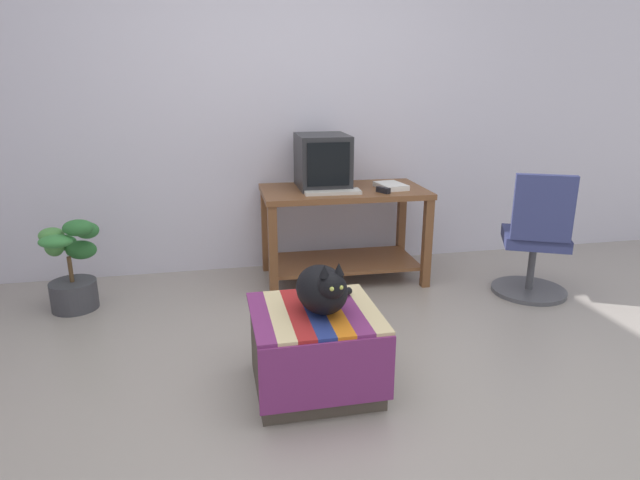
{
  "coord_description": "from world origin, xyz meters",
  "views": [
    {
      "loc": [
        -0.59,
        -2.18,
        1.49
      ],
      "look_at": [
        0.05,
        0.85,
        0.55
      ],
      "focal_mm": 30.12,
      "sensor_mm": 36.0,
      "label": 1
    }
  ],
  "objects_px": {
    "desk": "(343,218)",
    "potted_plant": "(71,269)",
    "cat": "(323,289)",
    "stapler": "(383,190)",
    "book": "(391,186)",
    "office_chair": "(536,244)",
    "tv_monitor": "(323,162)",
    "keyboard": "(332,192)",
    "ottoman_with_blanket": "(315,350)"
  },
  "relations": [
    {
      "from": "book",
      "to": "stapler",
      "type": "bearing_deg",
      "value": -134.53
    },
    {
      "from": "keyboard",
      "to": "book",
      "type": "distance_m",
      "value": 0.47
    },
    {
      "from": "desk",
      "to": "cat",
      "type": "height_order",
      "value": "desk"
    },
    {
      "from": "desk",
      "to": "potted_plant",
      "type": "relative_size",
      "value": 1.91
    },
    {
      "from": "ottoman_with_blanket",
      "to": "stapler",
      "type": "relative_size",
      "value": 5.55
    },
    {
      "from": "cat",
      "to": "stapler",
      "type": "height_order",
      "value": "stapler"
    },
    {
      "from": "cat",
      "to": "office_chair",
      "type": "distance_m",
      "value": 1.91
    },
    {
      "from": "keyboard",
      "to": "book",
      "type": "xyz_separation_m",
      "value": [
        0.47,
        0.09,
        0.01
      ]
    },
    {
      "from": "tv_monitor",
      "to": "office_chair",
      "type": "height_order",
      "value": "tv_monitor"
    },
    {
      "from": "tv_monitor",
      "to": "book",
      "type": "xyz_separation_m",
      "value": [
        0.49,
        -0.14,
        -0.17
      ]
    },
    {
      "from": "keyboard",
      "to": "stapler",
      "type": "bearing_deg",
      "value": -5.45
    },
    {
      "from": "stapler",
      "to": "ottoman_with_blanket",
      "type": "bearing_deg",
      "value": -148.9
    },
    {
      "from": "tv_monitor",
      "to": "office_chair",
      "type": "distance_m",
      "value": 1.61
    },
    {
      "from": "keyboard",
      "to": "office_chair",
      "type": "bearing_deg",
      "value": -16.23
    },
    {
      "from": "book",
      "to": "ottoman_with_blanket",
      "type": "xyz_separation_m",
      "value": [
        -0.86,
        -1.41,
        -0.51
      ]
    },
    {
      "from": "desk",
      "to": "office_chair",
      "type": "bearing_deg",
      "value": -25.54
    },
    {
      "from": "stapler",
      "to": "book",
      "type": "bearing_deg",
      "value": 25.17
    },
    {
      "from": "cat",
      "to": "office_chair",
      "type": "xyz_separation_m",
      "value": [
        1.7,
        0.87,
        -0.15
      ]
    },
    {
      "from": "book",
      "to": "stapler",
      "type": "height_order",
      "value": "stapler"
    },
    {
      "from": "ottoman_with_blanket",
      "to": "potted_plant",
      "type": "relative_size",
      "value": 0.96
    },
    {
      "from": "book",
      "to": "office_chair",
      "type": "xyz_separation_m",
      "value": [
        0.87,
        -0.56,
        -0.33
      ]
    },
    {
      "from": "keyboard",
      "to": "office_chair",
      "type": "distance_m",
      "value": 1.46
    },
    {
      "from": "tv_monitor",
      "to": "stapler",
      "type": "distance_m",
      "value": 0.51
    },
    {
      "from": "stapler",
      "to": "desk",
      "type": "bearing_deg",
      "value": 112.45
    },
    {
      "from": "ottoman_with_blanket",
      "to": "cat",
      "type": "bearing_deg",
      "value": -29.68
    },
    {
      "from": "desk",
      "to": "ottoman_with_blanket",
      "type": "height_order",
      "value": "desk"
    },
    {
      "from": "ottoman_with_blanket",
      "to": "cat",
      "type": "xyz_separation_m",
      "value": [
        0.04,
        -0.02,
        0.33
      ]
    },
    {
      "from": "potted_plant",
      "to": "book",
      "type": "bearing_deg",
      "value": 3.48
    },
    {
      "from": "desk",
      "to": "book",
      "type": "bearing_deg",
      "value": -7.98
    },
    {
      "from": "tv_monitor",
      "to": "ottoman_with_blanket",
      "type": "bearing_deg",
      "value": -102.27
    },
    {
      "from": "keyboard",
      "to": "potted_plant",
      "type": "xyz_separation_m",
      "value": [
        -1.78,
        -0.05,
        -0.43
      ]
    },
    {
      "from": "potted_plant",
      "to": "stapler",
      "type": "distance_m",
      "value": 2.18
    },
    {
      "from": "tv_monitor",
      "to": "cat",
      "type": "bearing_deg",
      "value": -100.87
    },
    {
      "from": "office_chair",
      "to": "desk",
      "type": "bearing_deg",
      "value": -1.33
    },
    {
      "from": "desk",
      "to": "book",
      "type": "xyz_separation_m",
      "value": [
        0.35,
        -0.06,
        0.24
      ]
    },
    {
      "from": "ottoman_with_blanket",
      "to": "potted_plant",
      "type": "bearing_deg",
      "value": 137.5
    },
    {
      "from": "tv_monitor",
      "to": "office_chair",
      "type": "bearing_deg",
      "value": -26.14
    },
    {
      "from": "book",
      "to": "cat",
      "type": "xyz_separation_m",
      "value": [
        -0.82,
        -1.43,
        -0.19
      ]
    },
    {
      "from": "book",
      "to": "ottoman_with_blanket",
      "type": "bearing_deg",
      "value": -129.24
    },
    {
      "from": "desk",
      "to": "keyboard",
      "type": "bearing_deg",
      "value": -128.22
    },
    {
      "from": "desk",
      "to": "keyboard",
      "type": "relative_size",
      "value": 3.04
    },
    {
      "from": "office_chair",
      "to": "tv_monitor",
      "type": "bearing_deg",
      "value": -1.94
    },
    {
      "from": "desk",
      "to": "potted_plant",
      "type": "distance_m",
      "value": 1.91
    },
    {
      "from": "ottoman_with_blanket",
      "to": "office_chair",
      "type": "height_order",
      "value": "office_chair"
    },
    {
      "from": "tv_monitor",
      "to": "keyboard",
      "type": "bearing_deg",
      "value": -83.45
    },
    {
      "from": "cat",
      "to": "ottoman_with_blanket",
      "type": "bearing_deg",
      "value": 140.24
    },
    {
      "from": "tv_monitor",
      "to": "stapler",
      "type": "xyz_separation_m",
      "value": [
        0.38,
        -0.29,
        -0.17
      ]
    },
    {
      "from": "book",
      "to": "potted_plant",
      "type": "relative_size",
      "value": 0.4
    },
    {
      "from": "keyboard",
      "to": "book",
      "type": "relative_size",
      "value": 1.55
    },
    {
      "from": "cat",
      "to": "keyboard",
      "type": "bearing_deg",
      "value": 64.99
    }
  ]
}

